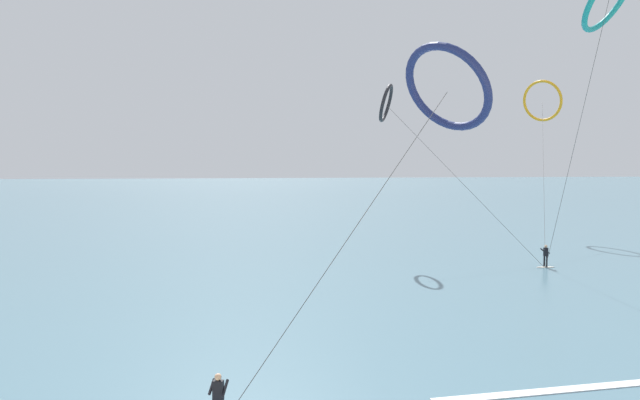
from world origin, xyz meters
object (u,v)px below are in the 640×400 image
kite_charcoal (386,103)px  kite_amber (542,101)px  kite_navy (447,88)px  surfer_ivory (546,258)px

kite_charcoal → kite_amber: kite_amber is taller
kite_navy → kite_amber: 42.81m
kite_charcoal → kite_amber: 22.95m
surfer_ivory → kite_charcoal: (-10.57, 7.65, 11.98)m
surfer_ivory → kite_amber: 25.42m
kite_charcoal → kite_amber: (19.50, 12.01, 1.44)m
kite_amber → kite_navy: bearing=112.1°
kite_charcoal → kite_navy: bearing=14.6°
surfer_ivory → kite_navy: bearing=-50.9°
kite_amber → surfer_ivory: bearing=118.6°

